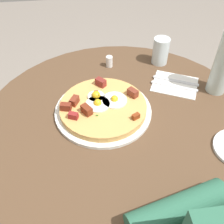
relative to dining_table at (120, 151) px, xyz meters
name	(u,v)px	position (x,y,z in m)	size (l,w,h in m)	color
ground_plane	(118,213)	(0.00, 0.00, -0.55)	(6.00, 6.00, 0.00)	gray
dining_table	(120,151)	(0.00, 0.00, 0.00)	(0.98, 0.98, 0.72)	brown
pizza_plate	(103,110)	(0.05, 0.06, 0.18)	(0.34, 0.34, 0.01)	white
breakfast_pizza	(103,106)	(0.05, 0.06, 0.19)	(0.30, 0.30, 0.05)	tan
napkin	(175,84)	(0.17, -0.24, 0.17)	(0.17, 0.14, 0.00)	white
fork	(176,81)	(0.18, -0.25, 0.18)	(0.18, 0.01, 0.01)	silver
knife	(174,86)	(0.15, -0.23, 0.18)	(0.18, 0.01, 0.01)	silver
water_glass	(161,51)	(0.33, -0.22, 0.23)	(0.07, 0.07, 0.11)	silver
water_bottle	(224,63)	(0.12, -0.38, 0.29)	(0.07, 0.07, 0.24)	silver
salt_shaker	(110,61)	(0.33, 0.00, 0.19)	(0.03, 0.03, 0.05)	white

